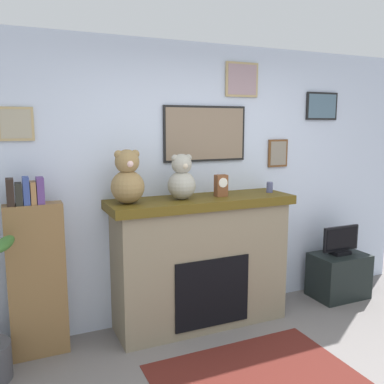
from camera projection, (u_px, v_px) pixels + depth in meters
name	position (u px, v px, depth m)	size (l,w,h in m)	color
back_wall	(192.00, 182.00, 4.04)	(5.20, 0.15, 2.60)	silver
fireplace	(201.00, 261.00, 3.86)	(1.70, 0.54, 1.21)	#7E715A
bookshelf	(36.00, 275.00, 3.31)	(0.44, 0.16, 1.46)	brown
tv_stand	(339.00, 275.00, 4.52)	(0.58, 0.40, 0.48)	black
television	(341.00, 242.00, 4.46)	(0.45, 0.14, 0.31)	black
area_rug	(253.00, 374.00, 3.13)	(1.49, 0.92, 0.01)	#501C16
candle_jar	(270.00, 187.00, 4.03)	(0.06, 0.06, 0.10)	#4C517A
mantel_clock	(221.00, 185.00, 3.81)	(0.11, 0.08, 0.20)	brown
teddy_bear_tan	(128.00, 179.00, 3.44)	(0.28, 0.28, 0.45)	olive
teddy_bear_cream	(182.00, 179.00, 3.64)	(0.25, 0.25, 0.40)	#A19E90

